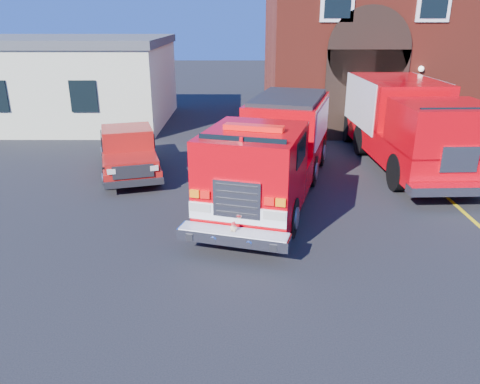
{
  "coord_description": "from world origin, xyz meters",
  "views": [
    {
      "loc": [
        0.05,
        -11.92,
        5.35
      ],
      "look_at": [
        0.0,
        -1.2,
        1.3
      ],
      "focal_mm": 35.0,
      "sensor_mm": 36.0,
      "label": 1
    }
  ],
  "objects_px": {
    "pickup_truck": "(128,150)",
    "secondary_truck": "(404,119)",
    "fire_engine": "(275,149)",
    "side_building": "(69,80)",
    "fire_station": "(412,38)"
  },
  "relations": [
    {
      "from": "fire_station",
      "to": "fire_engine",
      "type": "distance_m",
      "value": 14.44
    },
    {
      "from": "fire_engine",
      "to": "pickup_truck",
      "type": "relative_size",
      "value": 1.72
    },
    {
      "from": "secondary_truck",
      "to": "pickup_truck",
      "type": "bearing_deg",
      "value": -172.79
    },
    {
      "from": "fire_engine",
      "to": "pickup_truck",
      "type": "distance_m",
      "value": 5.61
    },
    {
      "from": "fire_station",
      "to": "pickup_truck",
      "type": "relative_size",
      "value": 2.78
    },
    {
      "from": "side_building",
      "to": "fire_engine",
      "type": "xyz_separation_m",
      "value": [
        10.08,
        -10.76,
        -0.75
      ]
    },
    {
      "from": "fire_engine",
      "to": "secondary_truck",
      "type": "xyz_separation_m",
      "value": [
        5.11,
        3.43,
        0.21
      ]
    },
    {
      "from": "fire_station",
      "to": "fire_engine",
      "type": "xyz_separation_m",
      "value": [
        -7.91,
        -11.75,
        -2.8
      ]
    },
    {
      "from": "fire_station",
      "to": "fire_engine",
      "type": "bearing_deg",
      "value": -123.95
    },
    {
      "from": "secondary_truck",
      "to": "fire_station",
      "type": "bearing_deg",
      "value": 71.41
    },
    {
      "from": "fire_engine",
      "to": "secondary_truck",
      "type": "bearing_deg",
      "value": 33.88
    },
    {
      "from": "side_building",
      "to": "secondary_truck",
      "type": "height_order",
      "value": "side_building"
    },
    {
      "from": "fire_station",
      "to": "fire_engine",
      "type": "height_order",
      "value": "fire_station"
    },
    {
      "from": "pickup_truck",
      "to": "secondary_truck",
      "type": "bearing_deg",
      "value": 7.21
    },
    {
      "from": "fire_engine",
      "to": "pickup_truck",
      "type": "height_order",
      "value": "fire_engine"
    }
  ]
}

